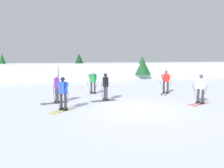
% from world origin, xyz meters
% --- Properties ---
extents(ground_plane, '(120.00, 120.00, 0.00)m').
position_xyz_m(ground_plane, '(0.00, 0.00, 0.00)').
color(ground_plane, silver).
extents(far_snow_ridge, '(80.00, 6.78, 1.87)m').
position_xyz_m(far_snow_ridge, '(0.00, 18.33, 0.94)').
color(far_snow_ridge, silver).
rests_on(far_snow_ridge, ground).
extents(skier_red, '(1.34, 1.44, 1.71)m').
position_xyz_m(skier_red, '(4.03, 4.23, 0.92)').
color(skier_red, black).
rests_on(skier_red, ground).
extents(skier_black, '(1.64, 1.00, 1.71)m').
position_xyz_m(skier_black, '(-0.94, 2.73, 0.92)').
color(skier_black, black).
rests_on(skier_black, ground).
extents(skier_blue, '(1.40, 1.38, 1.71)m').
position_xyz_m(skier_blue, '(-3.61, 0.82, 0.92)').
color(skier_blue, gold).
rests_on(skier_blue, ground).
extents(skier_green, '(1.34, 1.44, 1.71)m').
position_xyz_m(skier_green, '(-1.19, 5.56, 0.95)').
color(skier_green, silver).
rests_on(skier_green, ground).
extents(skier_purple, '(1.64, 0.98, 1.71)m').
position_xyz_m(skier_purple, '(-3.86, 2.82, 0.92)').
color(skier_purple, black).
rests_on(skier_purple, ground).
extents(skier_white, '(1.62, 0.96, 1.71)m').
position_xyz_m(skier_white, '(4.12, 0.38, 0.92)').
color(skier_white, red).
rests_on(skier_white, ground).
extents(trail_marker_pole, '(0.05, 0.05, 2.06)m').
position_xyz_m(trail_marker_pole, '(-3.59, 7.57, 1.03)').
color(trail_marker_pole, black).
rests_on(trail_marker_pole, ground).
extents(conifer_far_left, '(2.01, 2.01, 3.15)m').
position_xyz_m(conifer_far_left, '(-0.59, 18.46, 1.93)').
color(conifer_far_left, '#513823').
rests_on(conifer_far_left, ground).
extents(conifer_far_right, '(1.62, 1.62, 3.12)m').
position_xyz_m(conifer_far_right, '(-9.85, 19.32, 1.83)').
color(conifer_far_right, '#513823').
rests_on(conifer_far_right, ground).
extents(conifer_far_centre, '(2.16, 2.16, 2.79)m').
position_xyz_m(conifer_far_centre, '(6.79, 15.22, 1.65)').
color(conifer_far_centre, '#513823').
rests_on(conifer_far_centre, ground).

